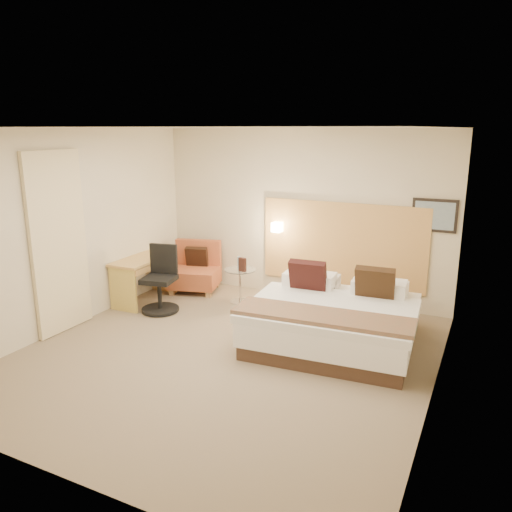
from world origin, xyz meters
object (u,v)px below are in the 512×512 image
at_px(desk, 145,267).
at_px(desk_chair, 161,285).
at_px(lounge_chair, 195,271).
at_px(side_table, 240,284).
at_px(bed, 335,318).

relative_size(desk, desk_chair, 1.17).
bearing_deg(desk, lounge_chair, 63.67).
relative_size(lounge_chair, side_table, 1.55).
distance_m(side_table, desk_chair, 1.25).
distance_m(bed, lounge_chair, 2.97).
bearing_deg(lounge_chair, side_table, -13.17).
xyz_separation_m(lounge_chair, desk, (-0.41, -0.82, 0.23)).
bearing_deg(bed, lounge_chair, 159.47).
height_order(bed, desk, bed).
bearing_deg(side_table, bed, -24.29).
bearing_deg(bed, side_table, 155.71).
bearing_deg(side_table, desk_chair, -137.25).
distance_m(lounge_chair, side_table, 1.01).
distance_m(bed, desk_chair, 2.71).
bearing_deg(desk_chair, lounge_chair, 93.93).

